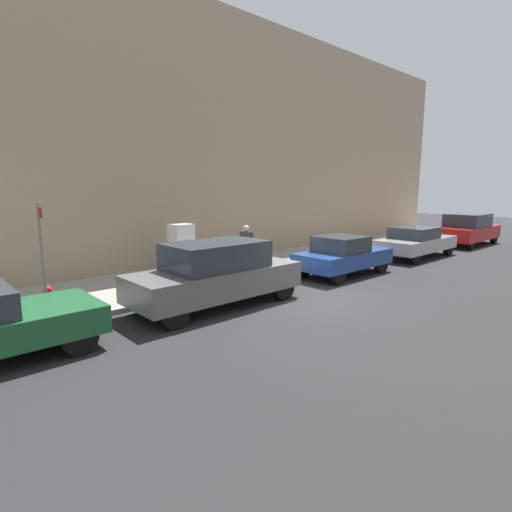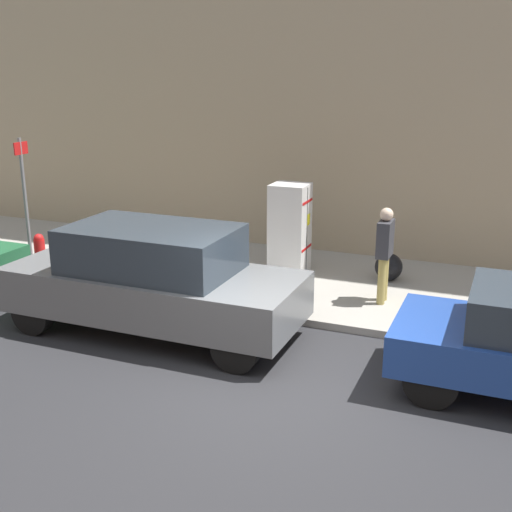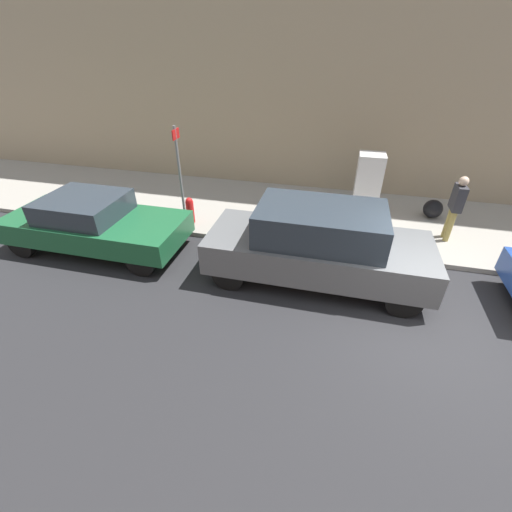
# 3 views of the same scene
# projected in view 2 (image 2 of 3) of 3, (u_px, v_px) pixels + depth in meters

# --- Properties ---
(ground_plane) EXTENTS (80.00, 80.00, 0.00)m
(ground_plane) POSITION_uv_depth(u_px,v_px,m) (266.00, 388.00, 8.56)
(ground_plane) COLOR #28282B
(sidewalk_slab) EXTENTS (4.11, 44.00, 0.13)m
(sidewalk_slab) POSITION_uv_depth(u_px,v_px,m) (347.00, 287.00, 12.32)
(sidewalk_slab) COLOR #9E998E
(sidewalk_slab) RESTS_ON ground
(building_facade_near) EXTENTS (2.25, 39.60, 10.40)m
(building_facade_near) POSITION_uv_depth(u_px,v_px,m) (394.00, 14.00, 13.70)
(building_facade_near) COLOR tan
(building_facade_near) RESTS_ON ground
(discarded_refrigerator) EXTENTS (0.68, 0.72, 1.80)m
(discarded_refrigerator) POSITION_uv_depth(u_px,v_px,m) (290.00, 229.00, 12.75)
(discarded_refrigerator) COLOR white
(discarded_refrigerator) RESTS_ON sidewalk_slab
(manhole_cover) EXTENTS (0.70, 0.70, 0.02)m
(manhole_cover) POSITION_uv_depth(u_px,v_px,m) (212.00, 270.00, 13.12)
(manhole_cover) COLOR #47443F
(manhole_cover) RESTS_ON sidewalk_slab
(street_sign_post) EXTENTS (0.36, 0.07, 2.68)m
(street_sign_post) POSITION_uv_depth(u_px,v_px,m) (25.00, 198.00, 12.65)
(street_sign_post) COLOR slate
(street_sign_post) RESTS_ON sidewalk_slab
(fire_hydrant) EXTENTS (0.22, 0.22, 0.75)m
(fire_hydrant) POSITION_uv_depth(u_px,v_px,m) (40.00, 251.00, 13.08)
(fire_hydrant) COLOR red
(fire_hydrant) RESTS_ON sidewalk_slab
(trash_bag) EXTENTS (0.54, 0.54, 0.54)m
(trash_bag) POSITION_uv_depth(u_px,v_px,m) (389.00, 267.00, 12.43)
(trash_bag) COLOR black
(trash_bag) RESTS_ON sidewalk_slab
(pedestrian_walking_far) EXTENTS (0.49, 0.23, 1.70)m
(pedestrian_walking_far) POSITION_uv_depth(u_px,v_px,m) (385.00, 248.00, 11.06)
(pedestrian_walking_far) COLOR #A8934C
(pedestrian_walking_far) RESTS_ON sidewalk_slab
(parked_suv_gray) EXTENTS (1.86, 4.74, 1.75)m
(parked_suv_gray) POSITION_uv_depth(u_px,v_px,m) (153.00, 279.00, 10.13)
(parked_suv_gray) COLOR slate
(parked_suv_gray) RESTS_ON ground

